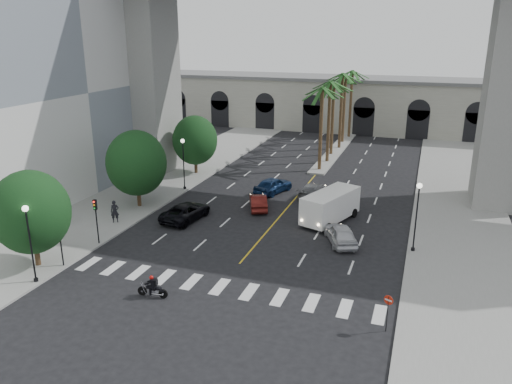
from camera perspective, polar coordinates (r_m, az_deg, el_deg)
name	(u,v)px	position (r m, az deg, el deg)	size (l,w,h in m)	color
ground	(229,276)	(33.73, -3.14, -9.60)	(140.00, 140.00, 0.00)	black
sidewalk_left	(149,189)	(52.54, -12.13, 0.36)	(8.00, 100.00, 0.15)	gray
sidewalk_right	(461,224)	(45.45, 22.39, -3.42)	(8.00, 100.00, 0.15)	gray
median	(335,151)	(68.38, 9.04, 4.63)	(2.00, 24.00, 0.20)	gray
building_left	(20,87)	(55.52, -25.36, 10.82)	(16.50, 32.50, 20.60)	silver
pier_building	(356,104)	(84.16, 11.34, 9.88)	(71.00, 10.50, 8.50)	#BAB8A7
palm_a	(322,92)	(57.15, 7.59, 11.28)	(3.20, 3.20, 10.30)	#47331E
palm_b	(330,86)	(61.00, 8.50, 11.91)	(3.20, 3.20, 10.60)	#47331E
palm_c	(334,86)	(65.01, 8.91, 11.85)	(3.20, 3.20, 10.10)	#47331E
palm_d	(343,78)	(68.80, 9.87, 12.74)	(3.20, 3.20, 10.90)	#47331E
palm_e	(346,79)	(72.81, 10.20, 12.63)	(3.20, 3.20, 10.40)	#47331E
palm_f	(352,74)	(76.68, 10.95, 13.06)	(3.20, 3.20, 10.70)	#47331E
street_tree_near	(31,212)	(36.63, -24.34, -2.11)	(5.20, 5.20, 6.89)	#382616
street_tree_mid	(136,163)	(46.32, -13.51, 3.23)	(5.44, 5.44, 7.21)	#382616
street_tree_far	(195,140)	(56.56, -6.99, 5.89)	(5.04, 5.04, 6.68)	#382616
lamp_post_left_near	(30,237)	(34.50, -24.46, -4.75)	(0.40, 0.40, 5.35)	black
lamp_post_left_far	(183,160)	(50.80, -8.29, 3.67)	(0.40, 0.40, 5.35)	black
lamp_post_right	(417,211)	(37.67, 17.91, -2.12)	(0.40, 0.40, 5.35)	black
traffic_signal_near	(59,234)	(36.38, -21.54, -4.44)	(0.25, 0.18, 3.65)	black
traffic_signal_far	(96,214)	(39.24, -17.82, -2.41)	(0.25, 0.18, 3.65)	black
motorcycle_rider	(153,287)	(31.65, -11.67, -10.62)	(1.99, 0.54, 1.43)	black
car_a	(341,234)	(38.87, 9.65, -4.73)	(1.81, 4.50, 1.53)	silver
car_b	(258,202)	(45.58, 0.25, -1.13)	(1.45, 4.15, 1.37)	#521310
car_c	(186,212)	(43.43, -8.03, -2.23)	(2.44, 5.29, 1.47)	black
car_d	(313,190)	(49.10, 6.50, 0.18)	(1.95, 4.81, 1.39)	slate
car_e	(273,185)	(50.12, 1.97, 0.79)	(1.90, 4.73, 1.61)	#10254C
cargo_van	(330,205)	(42.75, 8.47, -1.54)	(4.27, 6.61, 2.64)	white
pedestrian_a	(115,211)	(43.63, -15.84, -2.16)	(0.69, 0.45, 1.89)	black
pedestrian_b	(62,214)	(44.75, -21.27, -2.39)	(0.80, 0.62, 1.64)	black
do_not_enter_sign	(388,306)	(28.23, 14.86, -12.44)	(0.50, 0.24, 2.19)	black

